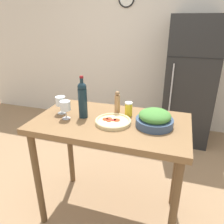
{
  "coord_description": "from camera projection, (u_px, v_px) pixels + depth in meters",
  "views": [
    {
      "loc": [
        0.48,
        -1.48,
        1.69
      ],
      "look_at": [
        0.0,
        0.03,
        1.02
      ],
      "focal_mm": 35.0,
      "sensor_mm": 36.0,
      "label": 1
    }
  ],
  "objects": [
    {
      "name": "homemade_pizza",
      "position": [
        113.0,
        121.0,
        1.67
      ],
      "size": [
        0.28,
        0.28,
        0.03
      ],
      "color": "#DBC189",
      "rests_on": "prep_counter"
    },
    {
      "name": "salt_canister",
      "position": [
        129.0,
        109.0,
        1.79
      ],
      "size": [
        0.06,
        0.06,
        0.12
      ],
      "color": "yellow",
      "rests_on": "prep_counter"
    },
    {
      "name": "refrigerator",
      "position": [
        190.0,
        82.0,
        3.07
      ],
      "size": [
        0.65,
        0.68,
        1.76
      ],
      "color": "black",
      "rests_on": "ground_plane"
    },
    {
      "name": "prep_counter",
      "position": [
        111.0,
        135.0,
        1.77
      ],
      "size": [
        1.22,
        0.69,
        0.96
      ],
      "color": "brown",
      "rests_on": "ground_plane"
    },
    {
      "name": "wall_back",
      "position": [
        152.0,
        47.0,
        3.41
      ],
      "size": [
        6.4,
        0.08,
        2.6
      ],
      "color": "silver",
      "rests_on": "ground_plane"
    },
    {
      "name": "wine_bottle",
      "position": [
        82.0,
        99.0,
        1.72
      ],
      "size": [
        0.07,
        0.07,
        0.34
      ],
      "color": "#142833",
      "rests_on": "prep_counter"
    },
    {
      "name": "wine_glass_near",
      "position": [
        65.0,
        107.0,
        1.71
      ],
      "size": [
        0.08,
        0.08,
        0.15
      ],
      "color": "silver",
      "rests_on": "prep_counter"
    },
    {
      "name": "wine_glass_far",
      "position": [
        61.0,
        102.0,
        1.81
      ],
      "size": [
        0.08,
        0.08,
        0.15
      ],
      "color": "silver",
      "rests_on": "prep_counter"
    },
    {
      "name": "pepper_mill",
      "position": [
        117.0,
        103.0,
        1.8
      ],
      "size": [
        0.04,
        0.04,
        0.2
      ],
      "color": "#AD7F51",
      "rests_on": "prep_counter"
    },
    {
      "name": "salad_bowl",
      "position": [
        155.0,
        119.0,
        1.61
      ],
      "size": [
        0.28,
        0.28,
        0.13
      ],
      "color": "#384C6B",
      "rests_on": "prep_counter"
    },
    {
      "name": "ground_plane",
      "position": [
        111.0,
        211.0,
        2.09
      ],
      "size": [
        14.0,
        14.0,
        0.0
      ],
      "primitive_type": "plane",
      "color": "#9E7A56"
    }
  ]
}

